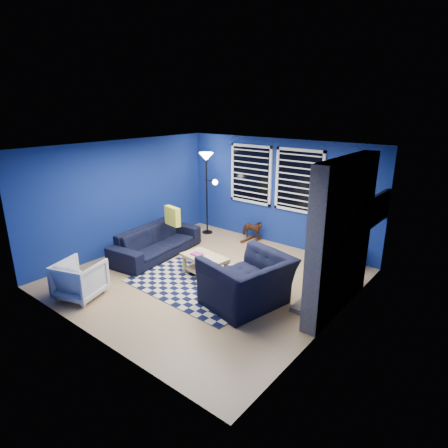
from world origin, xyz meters
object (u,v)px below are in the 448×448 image
cabinet (339,251)px  floor_lamp (207,168)px  sofa (157,242)px  coffee_table (205,262)px  armchair_bent (80,279)px  tv (378,208)px  rocking_horse (252,229)px  armchair_big (247,282)px

cabinet → floor_lamp: 3.73m
sofa → coffee_table: bearing=-102.8°
armchair_bent → cabinet: size_ratio=1.09×
tv → rocking_horse: size_ratio=1.84×
tv → floor_lamp: (-4.20, -0.00, 0.31)m
armchair_big → tv: bearing=164.4°
tv → armchair_bent: size_ratio=1.37×
cabinet → armchair_big: bearing=-100.9°
armchair_bent → floor_lamp: (-0.50, 3.94, 1.38)m
sofa → coffee_table: (1.55, -0.14, -0.01)m
rocking_horse → armchair_big: bearing=-161.4°
armchair_bent → floor_lamp: floor_lamp is taller
rocking_horse → sofa: bearing=137.0°
rocking_horse → floor_lamp: bearing=86.4°
cabinet → sofa: bearing=-147.7°
sofa → cabinet: size_ratio=3.29×
armchair_bent → floor_lamp: 4.21m
coffee_table → cabinet: 2.86m
armchair_big → floor_lamp: (-2.93, 2.36, 1.28)m
armchair_big → armchair_bent: armchair_big is taller
floor_lamp → tv: bearing=0.0°
coffee_table → floor_lamp: size_ratio=0.46×
armchair_big → armchair_bent: (-2.44, -1.58, -0.10)m
sofa → armchair_big: (2.83, -0.51, 0.11)m
cabinet → floor_lamp: (-3.44, -0.25, 1.42)m
tv → armchair_bent: (-3.70, -3.94, -1.07)m
sofa → cabinet: (3.34, 2.10, -0.03)m
tv → armchair_big: bearing=-118.2°
tv → sofa: 4.62m
armchair_bent → coffee_table: bearing=-139.1°
armchair_big → armchair_bent: 2.91m
cabinet → tv: bearing=-18.1°
sofa → cabinet: cabinet is taller
tv → coffee_table: bearing=-141.9°
armchair_bent → coffee_table: size_ratio=0.76×
sofa → rocking_horse: (1.13, 2.09, -0.02)m
rocking_horse → floor_lamp: (-1.23, -0.24, 1.41)m
cabinet → floor_lamp: bearing=-175.7°
sofa → armchair_bent: size_ratio=3.02×
sofa → coffee_table: 1.56m
sofa → rocking_horse: 2.37m
armchair_big → rocking_horse: bearing=-134.3°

